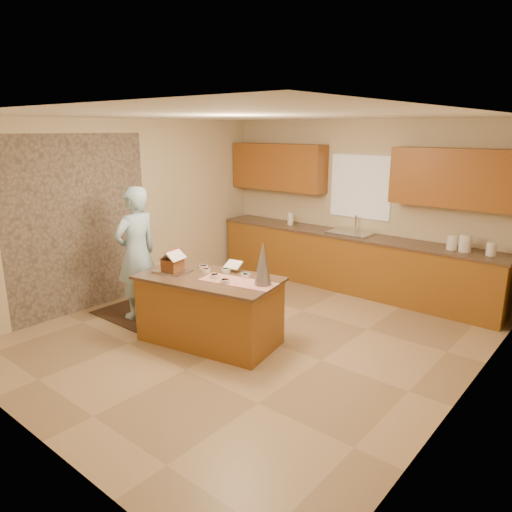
# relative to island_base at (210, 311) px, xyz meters

# --- Properties ---
(floor) EXTENTS (5.50, 5.50, 0.00)m
(floor) POSITION_rel_island_base_xyz_m (0.31, 0.44, -0.40)
(floor) COLOR tan
(floor) RESTS_ON ground
(ceiling) EXTENTS (5.50, 5.50, 0.00)m
(ceiling) POSITION_rel_island_base_xyz_m (0.31, 0.44, 2.30)
(ceiling) COLOR silver
(ceiling) RESTS_ON floor
(wall_back) EXTENTS (5.50, 5.50, 0.00)m
(wall_back) POSITION_rel_island_base_xyz_m (0.31, 3.19, 0.95)
(wall_back) COLOR beige
(wall_back) RESTS_ON floor
(wall_front) EXTENTS (5.50, 5.50, 0.00)m
(wall_front) POSITION_rel_island_base_xyz_m (0.31, -2.31, 0.95)
(wall_front) COLOR beige
(wall_front) RESTS_ON floor
(wall_left) EXTENTS (5.50, 5.50, 0.00)m
(wall_left) POSITION_rel_island_base_xyz_m (-2.19, 0.44, 0.95)
(wall_left) COLOR beige
(wall_left) RESTS_ON floor
(wall_right) EXTENTS (5.50, 5.50, 0.00)m
(wall_right) POSITION_rel_island_base_xyz_m (2.81, 0.44, 0.95)
(wall_right) COLOR beige
(wall_right) RESTS_ON floor
(stone_accent) EXTENTS (0.00, 2.50, 2.50)m
(stone_accent) POSITION_rel_island_base_xyz_m (-2.17, -0.36, 0.85)
(stone_accent) COLOR gray
(stone_accent) RESTS_ON wall_left
(window_curtain) EXTENTS (1.05, 0.03, 1.00)m
(window_curtain) POSITION_rel_island_base_xyz_m (0.31, 3.16, 1.25)
(window_curtain) COLOR white
(window_curtain) RESTS_ON wall_back
(back_counter_base) EXTENTS (4.80, 0.60, 0.88)m
(back_counter_base) POSITION_rel_island_base_xyz_m (0.31, 2.89, 0.04)
(back_counter_base) COLOR brown
(back_counter_base) RESTS_ON floor
(back_counter_top) EXTENTS (4.85, 0.63, 0.04)m
(back_counter_top) POSITION_rel_island_base_xyz_m (0.31, 2.89, 0.50)
(back_counter_top) COLOR brown
(back_counter_top) RESTS_ON back_counter_base
(upper_cabinet_left) EXTENTS (1.85, 0.35, 0.80)m
(upper_cabinet_left) POSITION_rel_island_base_xyz_m (-1.24, 3.01, 1.50)
(upper_cabinet_left) COLOR #965120
(upper_cabinet_left) RESTS_ON wall_back
(upper_cabinet_right) EXTENTS (1.85, 0.35, 0.80)m
(upper_cabinet_right) POSITION_rel_island_base_xyz_m (1.86, 3.01, 1.50)
(upper_cabinet_right) COLOR #965120
(upper_cabinet_right) RESTS_ON wall_back
(sink) EXTENTS (0.70, 0.45, 0.12)m
(sink) POSITION_rel_island_base_xyz_m (0.31, 2.89, 0.49)
(sink) COLOR silver
(sink) RESTS_ON back_counter_top
(faucet) EXTENTS (0.03, 0.03, 0.28)m
(faucet) POSITION_rel_island_base_xyz_m (0.31, 3.07, 0.66)
(faucet) COLOR silver
(faucet) RESTS_ON back_counter_top
(island_base) EXTENTS (1.77, 1.12, 0.80)m
(island_base) POSITION_rel_island_base_xyz_m (0.00, 0.00, 0.00)
(island_base) COLOR brown
(island_base) RESTS_ON floor
(island_top) EXTENTS (1.85, 1.20, 0.04)m
(island_top) POSITION_rel_island_base_xyz_m (0.00, -0.00, 0.42)
(island_top) COLOR brown
(island_top) RESTS_ON island_base
(table_runner) EXTENTS (0.96, 0.50, 0.01)m
(table_runner) POSITION_rel_island_base_xyz_m (0.40, 0.08, 0.44)
(table_runner) COLOR #A4100B
(table_runner) RESTS_ON island_top
(baking_tray) EXTENTS (0.47, 0.38, 0.02)m
(baking_tray) POSITION_rel_island_base_xyz_m (-0.48, -0.14, 0.45)
(baking_tray) COLOR silver
(baking_tray) RESTS_ON island_top
(cookbook) EXTENTS (0.23, 0.19, 0.09)m
(cookbook) POSITION_rel_island_base_xyz_m (0.07, 0.37, 0.52)
(cookbook) COLOR white
(cookbook) RESTS_ON island_top
(tinsel_tree) EXTENTS (0.24, 0.24, 0.50)m
(tinsel_tree) POSITION_rel_island_base_xyz_m (0.69, 0.18, 0.69)
(tinsel_tree) COLOR #AEACB9
(tinsel_tree) RESTS_ON island_top
(rug) EXTENTS (1.23, 0.80, 0.01)m
(rug) POSITION_rel_island_base_xyz_m (-1.39, -0.05, -0.40)
(rug) COLOR black
(rug) RESTS_ON floor
(boy) EXTENTS (0.45, 0.67, 1.82)m
(boy) POSITION_rel_island_base_xyz_m (-1.34, -0.05, 0.52)
(boy) COLOR #A4D0E9
(boy) RESTS_ON rug
(canister_a) EXTENTS (0.15, 0.15, 0.20)m
(canister_a) POSITION_rel_island_base_xyz_m (1.90, 2.89, 0.62)
(canister_a) COLOR white
(canister_a) RESTS_ON back_counter_top
(canister_b) EXTENTS (0.17, 0.17, 0.24)m
(canister_b) POSITION_rel_island_base_xyz_m (2.08, 2.89, 0.64)
(canister_b) COLOR white
(canister_b) RESTS_ON back_counter_top
(canister_c) EXTENTS (0.13, 0.13, 0.18)m
(canister_c) POSITION_rel_island_base_xyz_m (2.41, 2.89, 0.61)
(canister_c) COLOR white
(canister_c) RESTS_ON back_counter_top
(paper_towel) EXTENTS (0.10, 0.10, 0.22)m
(paper_towel) POSITION_rel_island_base_xyz_m (-0.87, 2.89, 0.63)
(paper_towel) COLOR white
(paper_towel) RESTS_ON back_counter_top
(gingerbread_house) EXTENTS (0.29, 0.30, 0.26)m
(gingerbread_house) POSITION_rel_island_base_xyz_m (-0.48, -0.14, 0.56)
(gingerbread_house) COLOR brown
(gingerbread_house) RESTS_ON baking_tray
(candy_bowls) EXTENTS (0.75, 0.44, 0.05)m
(candy_bowls) POSITION_rel_island_base_xyz_m (0.07, 0.13, 0.46)
(candy_bowls) COLOR #E15A27
(candy_bowls) RESTS_ON island_top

